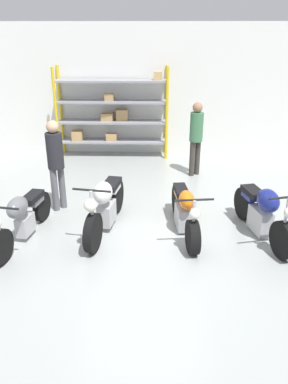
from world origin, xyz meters
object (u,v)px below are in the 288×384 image
Objects in this scene: shelving_rack at (112,113)px; motorcycle_grey at (22,216)px; motorcycle_white at (105,205)px; motorcycle_orange at (185,211)px; motorcycle_blue at (263,212)px; person_near_rack at (196,133)px; person_browsing at (56,158)px.

motorcycle_grey is at bearing -102.32° from shelving_rack.
motorcycle_white reaches higher than motorcycle_orange.
motorcycle_blue is 3.24m from person_near_rack.
person_browsing is (-0.73, -3.61, -0.15)m from shelving_rack.
shelving_rack is 5.04m from motorcycle_grey.
motorcycle_white is at bearing -96.71° from motorcycle_orange.
person_near_rack is at bearing -104.38° from person_browsing.
motorcycle_orange is at bearing -68.63° from shelving_rack.
shelving_rack reaches higher than motorcycle_grey.
person_browsing reaches higher than motorcycle_orange.
motorcycle_blue is 1.10× the size of person_near_rack.
shelving_rack is at bearing -159.38° from motorcycle_blue.
motorcycle_blue is (1.34, -0.16, 0.08)m from motorcycle_orange.
motorcycle_blue is 1.09× the size of person_browsing.
motorcycle_white is at bearing -177.78° from person_browsing.
person_near_rack reaches higher than motorcycle_grey.
person_near_rack is at bearing -177.20° from motorcycle_blue.
motorcycle_grey is 1.12× the size of person_near_rack.
motorcycle_grey is 0.95× the size of motorcycle_white.
shelving_rack is 4.53m from motorcycle_white.
shelving_rack is at bearing -164.77° from motorcycle_orange.
shelving_rack is 1.53× the size of motorcycle_grey.
motorcycle_white is 1.05× the size of motorcycle_orange.
person_near_rack is at bearing 164.68° from motorcycle_orange.
motorcycle_white is at bearing 115.49° from motorcycle_grey.
motorcycle_blue is at bearing 95.80° from motorcycle_white.
shelving_rack is at bearing 18.47° from person_near_rack.
motorcycle_white is 2.77m from motorcycle_blue.
motorcycle_white is at bearing -85.87° from shelving_rack.
motorcycle_grey is at bearing -64.00° from motorcycle_white.
motorcycle_blue reaches higher than motorcycle_grey.
motorcycle_orange is (1.75, -4.47, -0.85)m from shelving_rack.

